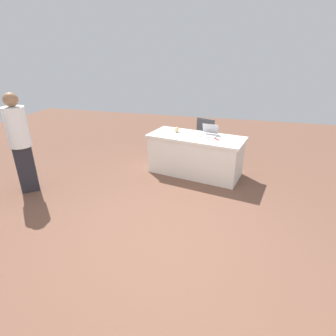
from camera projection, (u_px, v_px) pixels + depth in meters
ground_plane at (160, 238)px, 3.52m from camera, size 14.40×14.40×0.00m
table_foreground at (195, 155)px, 5.26m from camera, size 1.94×1.14×0.77m
chair_tucked_right at (208, 136)px, 5.95m from camera, size 0.58×0.58×0.94m
person_attendee_browsing at (20, 139)px, 4.36m from camera, size 0.48×0.48×1.69m
laptop_silver at (209, 133)px, 5.13m from camera, size 0.36×0.34×0.21m
yarn_ball at (177, 129)px, 5.35m from camera, size 0.10×0.10×0.10m
scissors_red at (216, 139)px, 4.93m from camera, size 0.14×0.16×0.01m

